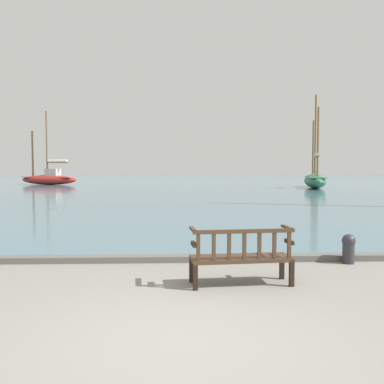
# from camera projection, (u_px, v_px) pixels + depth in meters

# --- Properties ---
(ground_plane) EXTENTS (160.00, 160.00, 0.00)m
(ground_plane) POSITION_uv_depth(u_px,v_px,m) (179.00, 341.00, 4.64)
(ground_plane) COLOR gray
(harbor_water) EXTENTS (100.00, 80.00, 0.08)m
(harbor_water) POSITION_uv_depth(u_px,v_px,m) (177.00, 182.00, 48.52)
(harbor_water) COLOR slate
(harbor_water) RESTS_ON ground
(quay_edge_kerb) EXTENTS (40.00, 0.30, 0.12)m
(quay_edge_kerb) POSITION_uv_depth(u_px,v_px,m) (178.00, 258.00, 8.48)
(quay_edge_kerb) COLOR #5B5954
(quay_edge_kerb) RESTS_ON ground
(park_bench) EXTENTS (1.64, 0.67, 0.92)m
(park_bench) POSITION_uv_depth(u_px,v_px,m) (241.00, 256.00, 6.79)
(park_bench) COLOR black
(park_bench) RESTS_ON ground
(sailboat_far_port) EXTENTS (6.01, 3.28, 6.98)m
(sailboat_far_port) POSITION_uv_depth(u_px,v_px,m) (49.00, 178.00, 40.78)
(sailboat_far_port) COLOR maroon
(sailboat_far_port) RESTS_ON harbor_water
(sailboat_nearest_port) EXTENTS (3.03, 6.86, 7.54)m
(sailboat_nearest_port) POSITION_uv_depth(u_px,v_px,m) (315.00, 179.00, 34.82)
(sailboat_nearest_port) COLOR #2D6647
(sailboat_nearest_port) RESTS_ON harbor_water
(mooring_bollard) EXTENTS (0.26, 0.26, 0.57)m
(mooring_bollard) POSITION_uv_depth(u_px,v_px,m) (349.00, 247.00, 8.30)
(mooring_bollard) COLOR #2D2D33
(mooring_bollard) RESTS_ON ground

